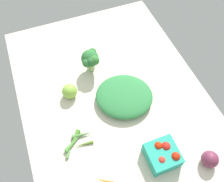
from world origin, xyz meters
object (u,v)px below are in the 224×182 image
leafy_greens_clump (124,96)px  okra_pile (77,140)px  red_onion_near_basket (210,159)px  berry_basket (163,155)px  heirloom_tomato_green (70,91)px  broccoli_head (91,59)px

leafy_greens_clump → okra_pile: 26.02cm
red_onion_near_basket → okra_pile: red_onion_near_basket is taller
berry_basket → heirloom_tomato_green: (37.60, 23.55, -0.14)cm
leafy_greens_clump → broccoli_head: bearing=21.5°
heirloom_tomato_green → red_onion_near_basket: bearing=-139.6°
heirloom_tomato_green → okra_pile: size_ratio=0.50×
leafy_greens_clump → broccoli_head: broccoli_head is taller
berry_basket → leafy_greens_clump: bearing=6.5°
leafy_greens_clump → berry_basket: bearing=-173.5°
berry_basket → red_onion_near_basket: size_ratio=1.79×
broccoli_head → okra_pile: 34.80cm
leafy_greens_clump → broccoli_head: 21.50cm
red_onion_near_basket → heirloom_tomato_green: bearing=40.4°
berry_basket → heirloom_tomato_green: size_ratio=1.73×
berry_basket → okra_pile: berry_basket is taller
berry_basket → red_onion_near_basket: (-7.30, -14.72, -0.25)cm
leafy_greens_clump → heirloom_tomato_green: heirloom_tomato_green is taller
leafy_greens_clump → okra_pile: leafy_greens_clump is taller
okra_pile → leafy_greens_clump: bearing=-65.6°
leafy_greens_clump → red_onion_near_basket: red_onion_near_basket is taller
broccoli_head → okra_pile: (-30.24, 15.96, -6.48)cm
red_onion_near_basket → heirloom_tomato_green: heirloom_tomato_green is taller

